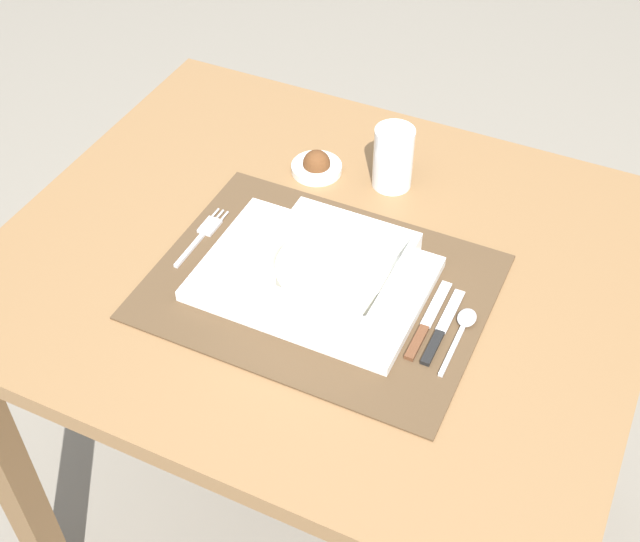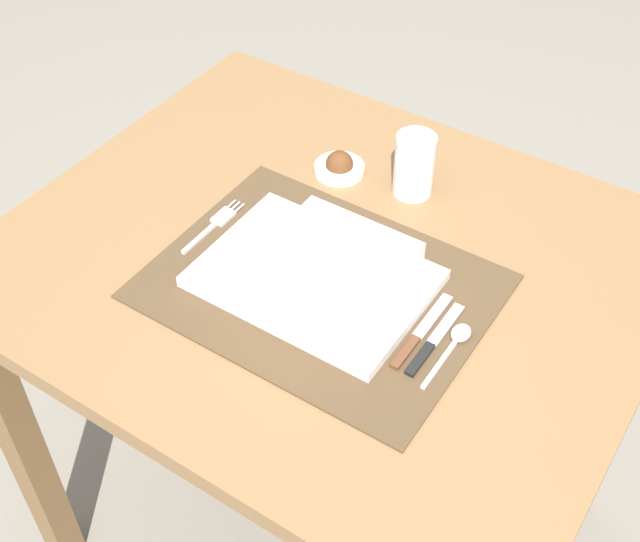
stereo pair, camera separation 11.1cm
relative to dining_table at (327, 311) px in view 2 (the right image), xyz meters
The scene contains 11 objects.
ground_plane 0.62m from the dining_table, ahead, with size 6.00×6.00×0.00m, color gray.
dining_table is the anchor object (origin of this frame).
placemat 0.13m from the dining_table, 67.04° to the right, with size 0.44×0.33×0.00m, color #4C3823.
serving_plate 0.14m from the dining_table, 75.94° to the right, with size 0.30×0.21×0.02m, color white.
porridge_bowl 0.17m from the dining_table, 54.44° to the right, with size 0.18×0.18×0.05m.
fork 0.21m from the dining_table, 168.56° to the right, with size 0.02×0.13×0.00m.
spoon 0.25m from the dining_table, 11.79° to the right, with size 0.02×0.12×0.01m.
butter_knife 0.24m from the dining_table, 18.71° to the right, with size 0.01×0.14×0.01m.
bread_knife 0.22m from the dining_table, 19.93° to the right, with size 0.01×0.14×0.01m.
drinking_glass 0.25m from the dining_table, 81.43° to the left, with size 0.06×0.06×0.10m.
condiment_saucer 0.23m from the dining_table, 117.56° to the left, with size 0.08×0.08×0.04m.
Camera 2 is at (0.46, -0.72, 1.54)m, focal length 47.69 mm.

